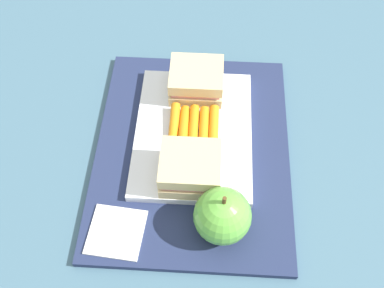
{
  "coord_description": "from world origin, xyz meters",
  "views": [
    {
      "loc": [
        0.36,
        0.02,
        0.56
      ],
      "look_at": [
        0.01,
        0.0,
        0.04
      ],
      "focal_mm": 42.58,
      "sensor_mm": 36.0,
      "label": 1
    }
  ],
  "objects": [
    {
      "name": "paper_napkin",
      "position": [
        0.14,
        -0.09,
        0.01
      ],
      "size": [
        0.08,
        0.08,
        0.0
      ],
      "primitive_type": "cube",
      "rotation": [
        0.0,
        0.0,
        -0.09
      ],
      "color": "white",
      "rests_on": "lunchbag_mat"
    },
    {
      "name": "carrot_sticks_bundle",
      "position": [
        -0.02,
        0.0,
        0.03
      ],
      "size": [
        0.08,
        0.07,
        0.02
      ],
      "color": "orange",
      "rests_on": "food_tray"
    },
    {
      "name": "food_tray",
      "position": [
        -0.03,
        0.0,
        0.02
      ],
      "size": [
        0.23,
        0.17,
        0.01
      ],
      "primitive_type": "cube",
      "color": "white",
      "rests_on": "lunchbag_mat"
    },
    {
      "name": "ground_plane",
      "position": [
        0.0,
        0.0,
        0.0
      ],
      "size": [
        2.4,
        2.4,
        0.0
      ],
      "primitive_type": "plane",
      "color": "#42667A"
    },
    {
      "name": "lunchbag_mat",
      "position": [
        0.0,
        0.0,
        0.01
      ],
      "size": [
        0.36,
        0.28,
        0.01
      ],
      "primitive_type": "cube",
      "color": "navy",
      "rests_on": "ground_plane"
    },
    {
      "name": "apple",
      "position": [
        0.12,
        0.04,
        0.05
      ],
      "size": [
        0.07,
        0.07,
        0.08
      ],
      "color": "#66B742",
      "rests_on": "lunchbag_mat"
    },
    {
      "name": "sandwich_half_right",
      "position": [
        0.05,
        0.0,
        0.04
      ],
      "size": [
        0.07,
        0.08,
        0.04
      ],
      "color": "#DBC189",
      "rests_on": "food_tray"
    },
    {
      "name": "sandwich_half_left",
      "position": [
        -0.1,
        0.0,
        0.04
      ],
      "size": [
        0.07,
        0.08,
        0.04
      ],
      "color": "#DBC189",
      "rests_on": "food_tray"
    }
  ]
}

